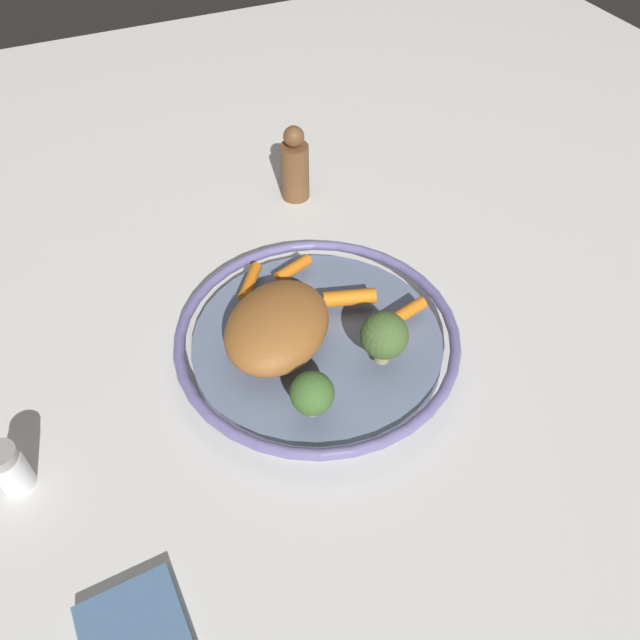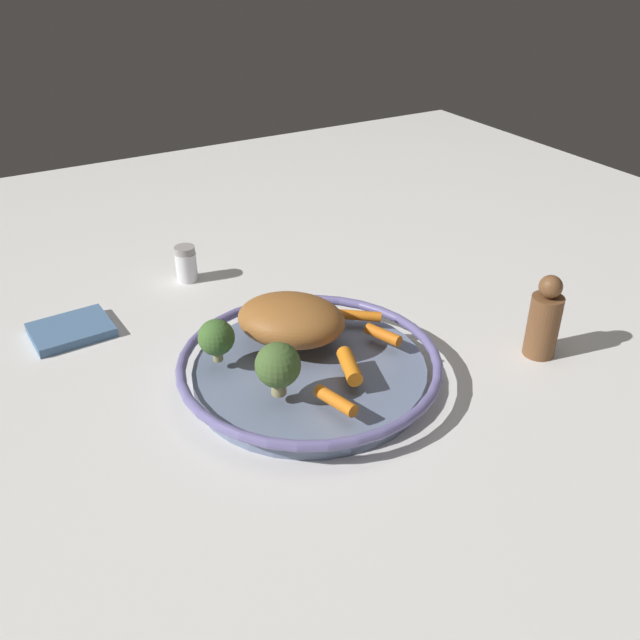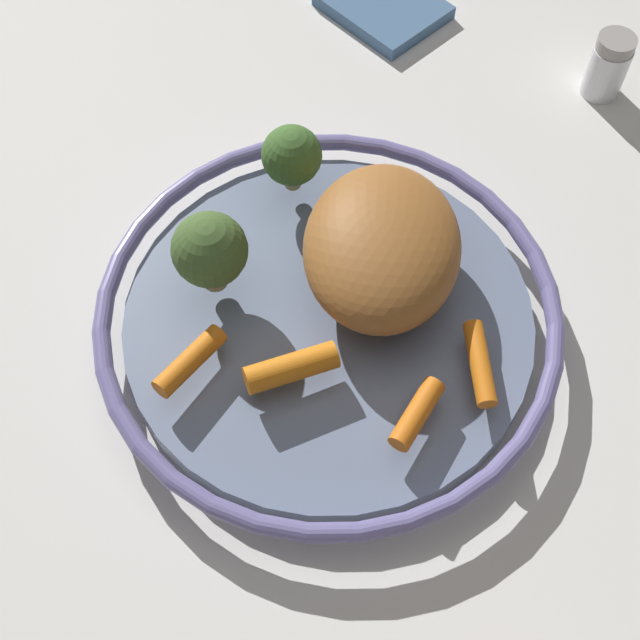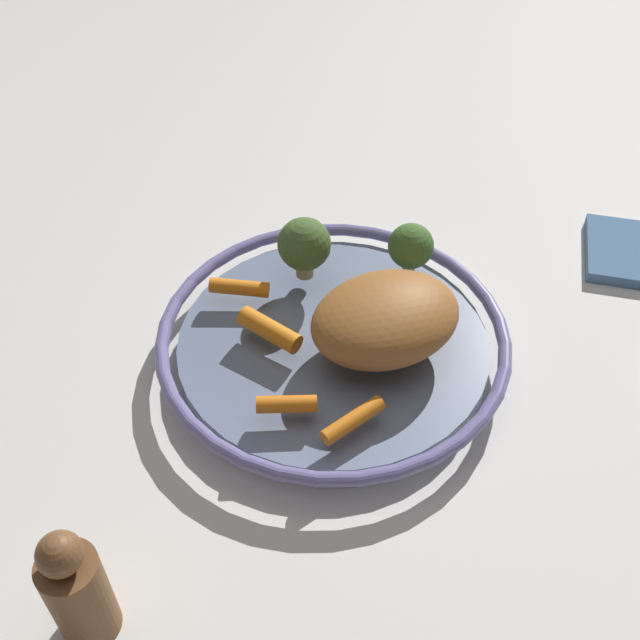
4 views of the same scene
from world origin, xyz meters
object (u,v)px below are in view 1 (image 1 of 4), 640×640
pepper_mill (295,167)px  roast_chicken_piece (276,324)px  baby_carrot_right (350,298)px  baby_carrot_left (293,269)px  baby_carrot_center (250,282)px  baby_carrot_back (404,314)px  salt_shaker (9,469)px  serving_bowl (317,341)px  broccoli_floret_small (384,336)px  broccoli_floret_large (312,394)px

pepper_mill → roast_chicken_piece: bearing=154.0°
baby_carrot_right → baby_carrot_left: (0.08, 0.04, -0.00)m
baby_carrot_center → pepper_mill: pepper_mill is taller
roast_chicken_piece → baby_carrot_left: roast_chicken_piece is taller
baby_carrot_center → baby_carrot_back: size_ratio=1.03×
baby_carrot_right → baby_carrot_left: baby_carrot_right is taller
baby_carrot_center → salt_shaker: salt_shaker is taller
salt_shaker → baby_carrot_left: bearing=-69.1°
baby_carrot_back → serving_bowl: bearing=77.0°
serving_bowl → baby_carrot_center: (0.11, 0.05, 0.03)m
baby_carrot_center → baby_carrot_left: 0.06m
broccoli_floret_small → salt_shaker: broccoli_floret_small is taller
baby_carrot_back → baby_carrot_right: size_ratio=0.93×
baby_carrot_left → broccoli_floret_small: bearing=-168.0°
broccoli_floret_large → pepper_mill: pepper_mill is taller
baby_carrot_left → broccoli_floret_large: broccoli_floret_large is taller
salt_shaker → baby_carrot_right: bearing=-81.5°
baby_carrot_back → baby_carrot_left: baby_carrot_back is taller
salt_shaker → broccoli_floret_large: bearing=-102.7°
serving_bowl → broccoli_floret_large: size_ratio=5.99×
roast_chicken_piece → baby_carrot_right: (0.02, -0.11, -0.02)m
salt_shaker → pepper_mill: size_ratio=0.50×
pepper_mill → baby_carrot_left: bearing=157.0°
baby_carrot_back → baby_carrot_left: (0.13, 0.09, -0.00)m
serving_bowl → broccoli_floret_large: (-0.11, 0.05, 0.05)m
roast_chicken_piece → baby_carrot_center: (0.10, -0.00, -0.02)m
broccoli_floret_large → broccoli_floret_small: 0.11m
baby_carrot_left → baby_carrot_right: bearing=-151.8°
broccoli_floret_large → broccoli_floret_small: (0.04, -0.10, 0.01)m
baby_carrot_right → broccoli_floret_large: size_ratio=1.13×
baby_carrot_center → broccoli_floret_small: bearing=-151.1°
baby_carrot_center → baby_carrot_left: same height
baby_carrot_back → roast_chicken_piece: bearing=79.7°
baby_carrot_back → salt_shaker: (-0.01, 0.47, -0.02)m
serving_bowl → broccoli_floret_small: broccoli_floret_small is taller
baby_carrot_center → baby_carrot_back: (-0.13, -0.16, 0.00)m
broccoli_floret_large → roast_chicken_piece: bearing=-1.2°
broccoli_floret_small → baby_carrot_left: bearing=12.0°
serving_bowl → baby_carrot_left: (0.11, -0.01, 0.03)m
broccoli_floret_large → salt_shaker: bearing=77.3°
broccoli_floret_large → salt_shaker: size_ratio=0.94×
baby_carrot_right → pepper_mill: bearing=-8.9°
baby_carrot_center → baby_carrot_back: bearing=-130.6°
salt_shaker → serving_bowl: bearing=-84.2°
salt_shaker → pepper_mill: pepper_mill is taller
serving_bowl → baby_carrot_back: bearing=-103.0°
roast_chicken_piece → broccoli_floret_large: size_ratio=2.53×
broccoli_floret_small → salt_shaker: (0.03, 0.42, -0.05)m
baby_carrot_back → pepper_mill: bearing=0.8°
broccoli_floret_small → salt_shaker: bearing=85.3°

